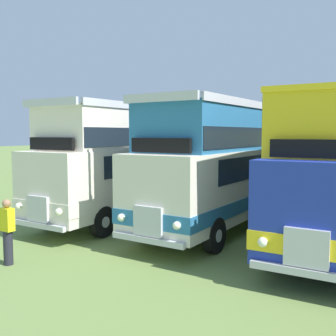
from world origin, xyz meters
TOP-DOWN VIEW (x-y plane):
  - bus_first_in_row at (-15.81, 0.23)m, footprint 2.87×11.29m
  - bus_second_in_row at (-11.86, 0.23)m, footprint 2.71×10.30m
  - marshal_person at (-14.71, -7.17)m, footprint 0.36×0.24m

SIDE VIEW (x-z plane):
  - marshal_person at x=-14.71m, z-range 0.02..1.75m
  - bus_second_in_row at x=-11.86m, z-range 0.10..4.62m
  - bus_first_in_row at x=-15.81m, z-range 0.10..4.62m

